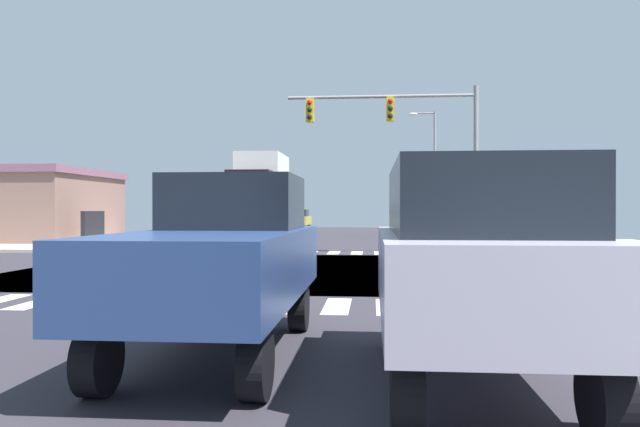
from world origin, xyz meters
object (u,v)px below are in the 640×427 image
Objects in this scene: traffic_signal_mast at (403,129)px; box_truck_middle_1 at (260,196)px; pickup_trailing_2 at (223,254)px; suv_farside_1 at (269,215)px; sedan_queued_2 at (298,219)px; suv_crossing_2 at (473,254)px; street_lamp at (431,163)px.

traffic_signal_mast reaches higher than box_truck_middle_1.
traffic_signal_mast is 18.95m from pickup_trailing_2.
suv_farside_1 is 5.15m from sedan_queued_2.
suv_crossing_2 is (-0.21, -19.43, -3.88)m from traffic_signal_mast.
street_lamp is 1.92× the size of sedan_queued_2.
pickup_trailing_2 is at bearing 95.71° from sedan_queued_2.
suv_farside_1 is at bearing 102.43° from suv_crossing_2.
traffic_signal_mast is 1.12× the size of box_truck_middle_1.
suv_crossing_2 reaches higher than sedan_queued_2.
traffic_signal_mast is at bearing 111.49° from suv_farside_1.
suv_crossing_2 is at bearing -21.56° from pickup_trailing_2.
street_lamp is (2.50, 14.00, -0.37)m from traffic_signal_mast.
pickup_trailing_2 is at bearing 99.01° from suv_farside_1.
box_truck_middle_1 is (-7.21, 5.63, -2.71)m from traffic_signal_mast.
suv_farside_1 is 46.44m from suv_crossing_2.
box_truck_middle_1 is (-0.00, -16.11, 1.45)m from sedan_queued_2.
traffic_signal_mast is at bearing 89.39° from suv_crossing_2.
traffic_signal_mast is 1.58× the size of pickup_trailing_2.
suv_crossing_2 is (10.00, -45.35, 0.00)m from suv_farside_1.
box_truck_middle_1 is at bearing 99.51° from pickup_trailing_2.
street_lamp is at bearing 79.88° from traffic_signal_mast.
street_lamp is at bearing 136.81° from suv_farside_1.
traffic_signal_mast is at bearing 80.03° from pickup_trailing_2.
suv_farside_1 is (-10.21, 25.93, -3.88)m from traffic_signal_mast.
traffic_signal_mast is 9.54m from box_truck_middle_1.
sedan_queued_2 is at bearing 95.71° from pickup_trailing_2.
suv_farside_1 and suv_crossing_2 have the same top height.
sedan_queued_2 is (3.00, -4.18, -0.28)m from suv_farside_1.
street_lamp is at bearing 141.41° from sedan_queued_2.
street_lamp is 33.72m from suv_crossing_2.
traffic_signal_mast is 19.81m from suv_crossing_2.
box_truck_middle_1 is (-7.00, 25.06, 1.17)m from suv_crossing_2.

